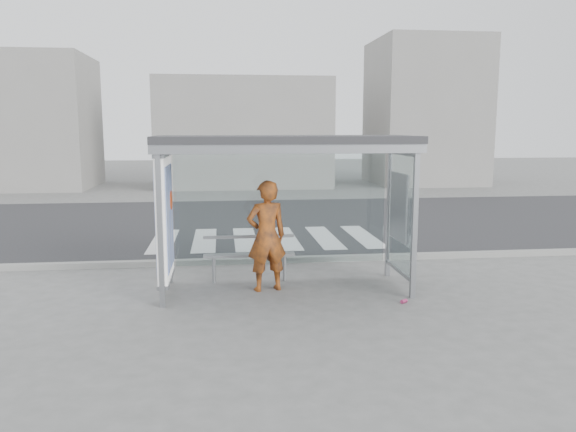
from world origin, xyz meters
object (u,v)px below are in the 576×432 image
Objects in this scene: bench at (249,254)px; soda_can at (404,301)px; bus_shelter at (263,174)px; person at (267,236)px.

soda_can is at bearing -33.00° from bench.
bus_shelter is 1.58m from bench.
soda_can is (2.37, -1.54, -0.47)m from bench.
bus_shelter is at bearing 154.72° from soda_can.
bench is at bearing -77.07° from person.
person is 0.76m from bench.
bus_shelter reaches higher than bench.
bus_shelter is 37.85× the size of soda_can.
bench is at bearing 112.70° from bus_shelter.
bench is (-0.22, 0.52, -1.48)m from bus_shelter.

